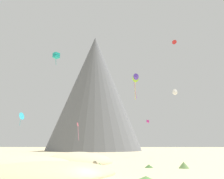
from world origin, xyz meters
The scene contains 16 objects.
dune_foreground_left centered at (-5.11, 23.74, 0.00)m, with size 15.61×14.05×4.38m, color #CCBA8E.
dune_foreground_right centered at (-13.82, 14.50, 0.00)m, with size 19.87×16.09×3.69m, color #CCBA8E.
dune_midground centered at (-6.50, 3.70, 0.00)m, with size 20.33×15.08×3.38m, color #C6B284.
bush_ridge_crest centered at (5.99, 0.36, 0.20)m, with size 1.86×1.86×0.40m, color #568442.
bush_mid_center centered at (13.58, 13.21, 0.52)m, with size 1.72×1.72×1.04m, color #668C4C.
bush_far_right centered at (-0.06, 13.53, 0.40)m, with size 2.00×2.00×0.79m, color #668C4C.
bush_far_left centered at (8.08, 14.17, 0.27)m, with size 1.48×1.48×0.53m, color #477238.
rock_massif centered at (-8.65, 106.02, 27.40)m, with size 62.72×65.26×62.36m.
kite_white_mid centered at (19.91, 43.06, 18.44)m, with size 1.78×0.93×1.76m.
kite_magenta_low centered at (13.03, 53.55, 10.81)m, with size 0.96×0.89×1.01m.
kite_indigo_mid centered at (6.78, 21.82, 17.37)m, with size 1.46×1.37×5.52m.
kite_lime_mid centered at (7.45, 29.15, 18.99)m, with size 1.96×1.72×5.85m.
kite_red_high centered at (23.17, 54.07, 38.34)m, with size 1.66×1.21×1.69m.
kite_rainbow_low centered at (-7.25, 37.05, 7.66)m, with size 0.60×0.65×4.56m.
kite_teal_mid centered at (-10.79, 24.79, 23.32)m, with size 1.70×1.71×2.83m.
kite_cyan_low centered at (-23.81, 41.03, 11.27)m, with size 1.28×2.18×3.68m.
Camera 1 is at (2.68, -29.41, 4.08)m, focal length 40.65 mm.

